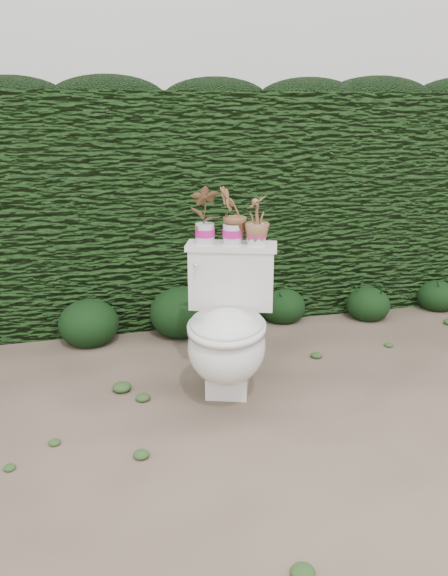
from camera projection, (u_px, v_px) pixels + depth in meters
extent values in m
plane|color=#7A6554|center=(278.00, 395.00, 3.05)|extent=(60.00, 60.00, 0.00)
cube|color=#204115|center=(211.00, 204.00, 4.29)|extent=(8.00, 1.00, 1.60)
cube|color=silver|center=(183.00, 73.00, 8.13)|extent=(8.00, 3.50, 4.00)
cube|color=silver|center=(228.00, 372.00, 3.10)|extent=(0.31, 0.36, 0.20)
ellipsoid|color=silver|center=(227.00, 346.00, 2.94)|extent=(0.56, 0.62, 0.39)
cube|color=silver|center=(231.00, 278.00, 3.16)|extent=(0.50, 0.32, 0.34)
cube|color=silver|center=(232.00, 246.00, 3.11)|extent=(0.53, 0.34, 0.03)
cylinder|color=silver|center=(196.00, 264.00, 3.06)|extent=(0.04, 0.06, 0.02)
sphere|color=silver|center=(196.00, 265.00, 3.03)|extent=(0.03, 0.03, 0.03)
imported|color=#28621E|center=(205.00, 216.00, 3.07)|extent=(0.17, 0.12, 0.31)
imported|color=#28621E|center=(232.00, 217.00, 3.06)|extent=(0.21, 0.19, 0.30)
imported|color=#28621E|center=(257.00, 221.00, 3.05)|extent=(0.18, 0.18, 0.26)
ellipsoid|color=black|center=(89.00, 319.00, 3.71)|extent=(0.40, 0.40, 0.32)
ellipsoid|color=black|center=(181.00, 309.00, 3.86)|extent=(0.44, 0.44, 0.35)
ellipsoid|color=black|center=(283.00, 302.00, 4.12)|extent=(0.33, 0.33, 0.27)
ellipsoid|color=black|center=(368.00, 301.00, 4.16)|extent=(0.32, 0.32, 0.26)
ellipsoid|color=black|center=(438.00, 293.00, 4.37)|extent=(0.31, 0.31, 0.25)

